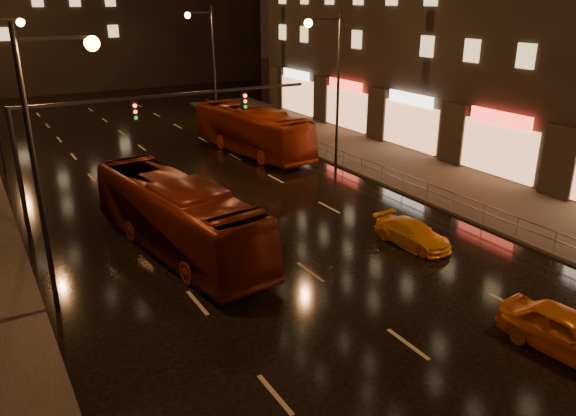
{
  "coord_description": "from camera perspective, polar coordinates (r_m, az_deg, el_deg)",
  "views": [
    {
      "loc": [
        -11.32,
        -7.6,
        10.66
      ],
      "look_at": [
        -0.34,
        11.27,
        2.5
      ],
      "focal_mm": 35.0,
      "sensor_mm": 36.0,
      "label": 1
    }
  ],
  "objects": [
    {
      "name": "ground",
      "position": [
        31.68,
        -7.44,
        0.65
      ],
      "size": [
        140.0,
        140.0,
        0.0
      ],
      "primitive_type": "plane",
      "color": "black",
      "rests_on": "ground"
    },
    {
      "name": "sidewalk_right",
      "position": [
        35.2,
        16.66,
        2.11
      ],
      "size": [
        7.0,
        70.0,
        0.15
      ],
      "primitive_type": "cube",
      "color": "#38332D",
      "rests_on": "ground"
    },
    {
      "name": "traffic_signal",
      "position": [
        28.91,
        -17.2,
        7.76
      ],
      "size": [
        15.31,
        0.32,
        6.2
      ],
      "color": "black",
      "rests_on": "ground"
    },
    {
      "name": "railing_right",
      "position": [
        34.84,
        9.47,
        3.94
      ],
      "size": [
        0.05,
        56.0,
        1.0
      ],
      "color": "#99999E",
      "rests_on": "sidewalk_right"
    },
    {
      "name": "bus_red",
      "position": [
        25.25,
        -11.19,
        -0.79
      ],
      "size": [
        4.34,
        12.18,
        3.32
      ],
      "primitive_type": "imported",
      "rotation": [
        0.0,
        0.0,
        0.13
      ],
      "color": "#621D0E",
      "rests_on": "ground"
    },
    {
      "name": "bus_curb",
      "position": [
        41.28,
        -3.7,
        7.87
      ],
      "size": [
        4.15,
        12.17,
        3.32
      ],
      "primitive_type": "imported",
      "rotation": [
        0.0,
        0.0,
        0.12
      ],
      "color": "#9C2D0F",
      "rests_on": "ground"
    },
    {
      "name": "taxi_near",
      "position": [
        20.21,
        26.58,
        -11.29
      ],
      "size": [
        2.22,
        4.54,
        1.49
      ],
      "primitive_type": "imported",
      "rotation": [
        0.0,
        0.0,
        0.11
      ],
      "color": "#CA6713",
      "rests_on": "ground"
    },
    {
      "name": "taxi_far",
      "position": [
        26.39,
        12.54,
        -2.53
      ],
      "size": [
        2.02,
        4.01,
        1.12
      ],
      "primitive_type": "imported",
      "rotation": [
        0.0,
        0.0,
        0.12
      ],
      "color": "#F9A617",
      "rests_on": "ground"
    }
  ]
}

